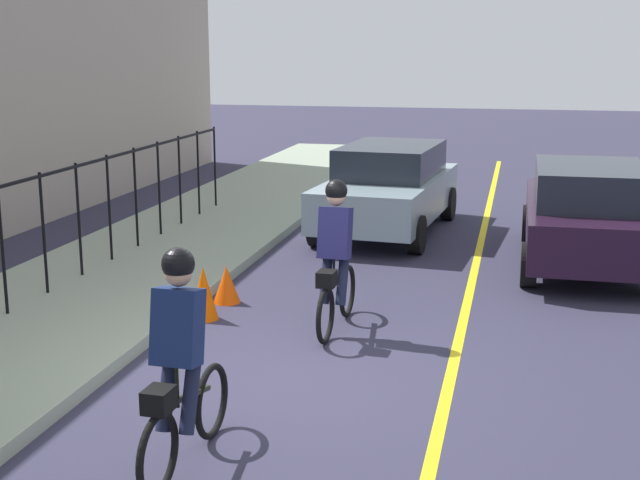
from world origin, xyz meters
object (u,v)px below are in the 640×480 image
at_px(cyclist_follow, 335,257).
at_px(traffic_cone_near, 227,284).
at_px(parked_sedan_rear, 389,187).
at_px(patrol_sedan, 588,213).
at_px(cyclist_lead, 180,362).
at_px(traffic_cone_far, 204,293).

distance_m(cyclist_follow, traffic_cone_near, 1.96).
bearing_deg(parked_sedan_rear, traffic_cone_near, -10.94).
bearing_deg(patrol_sedan, cyclist_lead, 155.09).
height_order(traffic_cone_near, traffic_cone_far, traffic_cone_far).
relative_size(cyclist_follow, parked_sedan_rear, 0.40).
xyz_separation_m(cyclist_lead, traffic_cone_far, (3.75, 1.22, -0.57)).
bearing_deg(traffic_cone_far, patrol_sedan, -51.10).
height_order(cyclist_follow, traffic_cone_far, cyclist_follow).
height_order(parked_sedan_rear, traffic_cone_far, parked_sedan_rear).
distance_m(parked_sedan_rear, traffic_cone_far, 5.89).
bearing_deg(cyclist_follow, cyclist_lead, 175.20).
bearing_deg(cyclist_lead, patrol_sedan, -22.58).
relative_size(patrol_sedan, traffic_cone_far, 6.54).
xyz_separation_m(patrol_sedan, parked_sedan_rear, (1.82, 3.34, 0.00)).
bearing_deg(traffic_cone_far, cyclist_lead, -161.99).
bearing_deg(cyclist_lead, traffic_cone_near, 17.23).
relative_size(cyclist_lead, traffic_cone_near, 3.65).
xyz_separation_m(cyclist_follow, traffic_cone_near, (0.84, 1.65, -0.66)).
bearing_deg(parked_sedan_rear, cyclist_follow, 7.33).
height_order(cyclist_lead, cyclist_follow, same).
bearing_deg(cyclist_lead, parked_sedan_rear, 1.14).
xyz_separation_m(cyclist_follow, traffic_cone_far, (0.10, 1.69, -0.57)).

